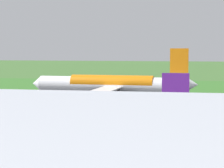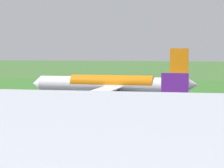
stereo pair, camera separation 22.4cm
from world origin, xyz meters
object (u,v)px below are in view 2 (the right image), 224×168
airliner_main (113,84)px  traffic_cone_orange (157,86)px  service_car_followme (84,107)px  no_stopping_sign (174,85)px  airliner_parked_mid (77,125)px

airliner_main → traffic_cone_orange: (-9.58, -44.60, -4.08)m
service_car_followme → no_stopping_sign: (-18.34, -70.45, 0.48)m
traffic_cone_orange → no_stopping_sign: bearing=148.7°
airliner_main → service_car_followme: size_ratio=12.14×
airliner_parked_mid → no_stopping_sign: 111.18m
airliner_parked_mid → service_car_followme: airliner_parked_mid is taller
service_car_followme → traffic_cone_orange: (-11.27, -74.74, -0.57)m
airliner_main → service_car_followme: bearing=86.8°
no_stopping_sign → traffic_cone_orange: (7.06, -4.29, -1.05)m
airliner_parked_mid → service_car_followme: (9.43, -40.35, -2.45)m
airliner_parked_mid → traffic_cone_orange: airliner_parked_mid is taller
service_car_followme → no_stopping_sign: size_ratio=2.02×
no_stopping_sign → service_car_followme: bearing=75.4°
airliner_parked_mid → no_stopping_sign: (-8.90, -110.80, -1.97)m
traffic_cone_orange → service_car_followme: bearing=81.4°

